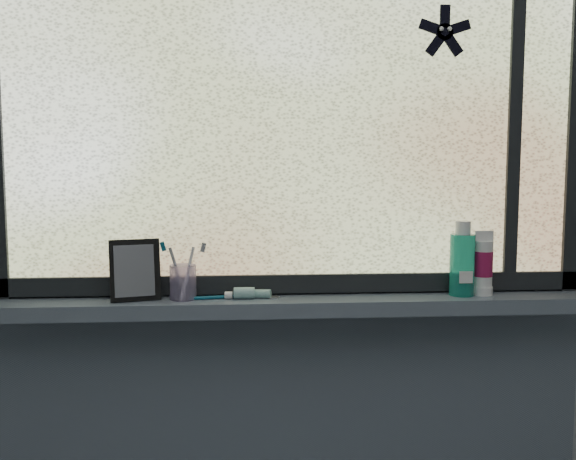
% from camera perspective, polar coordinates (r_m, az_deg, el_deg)
% --- Properties ---
extents(wall_back, '(3.00, 0.01, 2.50)m').
position_cam_1_polar(wall_back, '(1.75, 0.42, 1.86)').
color(wall_back, '#9EA3A8').
rests_on(wall_back, ground).
extents(windowsill, '(1.62, 0.14, 0.04)m').
position_cam_1_polar(windowsill, '(1.71, 0.61, -6.69)').
color(windowsill, '#515D6C').
rests_on(windowsill, wall_back).
extents(window_pane, '(1.50, 0.01, 1.00)m').
position_cam_1_polar(window_pane, '(1.73, 0.49, 11.10)').
color(window_pane, silver).
rests_on(window_pane, wall_back).
extents(frame_bottom, '(1.60, 0.03, 0.05)m').
position_cam_1_polar(frame_bottom, '(1.75, 0.48, -4.75)').
color(frame_bottom, black).
rests_on(frame_bottom, windowsill).
extents(frame_mullion, '(0.03, 0.03, 1.00)m').
position_cam_1_polar(frame_mullion, '(1.87, 19.47, 10.38)').
color(frame_mullion, black).
rests_on(frame_mullion, wall_back).
extents(starfish_sticker, '(0.15, 0.02, 0.15)m').
position_cam_1_polar(starfish_sticker, '(1.82, 13.75, 16.72)').
color(starfish_sticker, black).
rests_on(starfish_sticker, window_pane).
extents(vanity_mirror, '(0.14, 0.09, 0.16)m').
position_cam_1_polar(vanity_mirror, '(1.71, -13.45, -3.49)').
color(vanity_mirror, black).
rests_on(vanity_mirror, windowsill).
extents(toothpaste_tube, '(0.17, 0.05, 0.03)m').
position_cam_1_polar(toothpaste_tube, '(1.70, -3.30, -5.61)').
color(toothpaste_tube, silver).
rests_on(toothpaste_tube, windowsill).
extents(toothbrush_cup, '(0.08, 0.08, 0.09)m').
position_cam_1_polar(toothbrush_cup, '(1.70, -9.32, -4.60)').
color(toothbrush_cup, '#C1AEE6').
rests_on(toothbrush_cup, windowsill).
extents(toothbrush_lying, '(0.21, 0.05, 0.01)m').
position_cam_1_polar(toothbrush_lying, '(1.70, -5.79, -5.86)').
color(toothbrush_lying, '#0B4E69').
rests_on(toothbrush_lying, windowsill).
extents(mouthwash_bottle, '(0.07, 0.07, 0.17)m').
position_cam_1_polar(mouthwash_bottle, '(1.79, 15.23, -2.45)').
color(mouthwash_bottle, teal).
rests_on(mouthwash_bottle, windowsill).
extents(cream_tube, '(0.06, 0.06, 0.12)m').
position_cam_1_polar(cream_tube, '(1.81, 16.97, -2.63)').
color(cream_tube, silver).
rests_on(cream_tube, windowsill).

